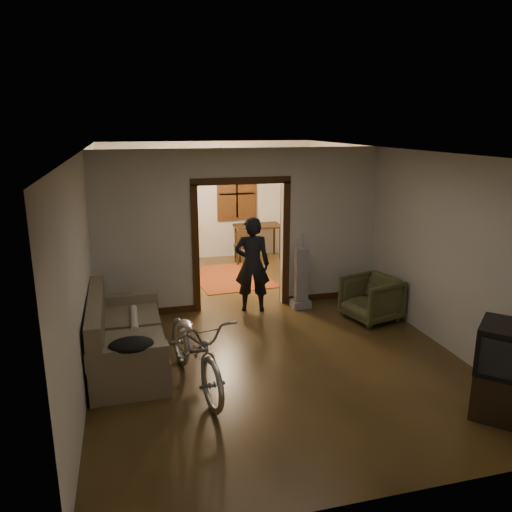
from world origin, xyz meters
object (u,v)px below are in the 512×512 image
object	(u,v)px
bicycle	(195,348)
person	(252,264)
desk	(258,242)
sofa	(127,330)
armchair	(371,299)
locker	(155,227)

from	to	relation	value
bicycle	person	world-z (taller)	person
bicycle	desk	bearing A→B (deg)	57.68
person	bicycle	bearing A→B (deg)	75.29
person	desk	xyz separation A→B (m)	(0.99, 3.38, -0.43)
sofa	armchair	xyz separation A→B (m)	(3.95, 0.61, -0.12)
armchair	locker	xyz separation A→B (m)	(-3.25, 4.24, 0.55)
sofa	desk	xyz separation A→B (m)	(3.13, 4.91, -0.08)
armchair	locker	distance (m)	5.37
armchair	locker	world-z (taller)	locker
bicycle	person	size ratio (longest dim) A/B	1.15
armchair	locker	size ratio (longest dim) A/B	0.44
locker	sofa	bearing A→B (deg)	-92.29
bicycle	locker	distance (m)	5.70
person	locker	size ratio (longest dim) A/B	0.91
locker	desk	distance (m)	2.48
person	desk	size ratio (longest dim) A/B	1.52
person	locker	bearing A→B (deg)	-52.07
sofa	bicycle	bearing A→B (deg)	-46.45
bicycle	armchair	size ratio (longest dim) A/B	2.38
armchair	desk	world-z (taller)	desk
person	sofa	bearing A→B (deg)	50.25
locker	person	bearing A→B (deg)	-60.66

